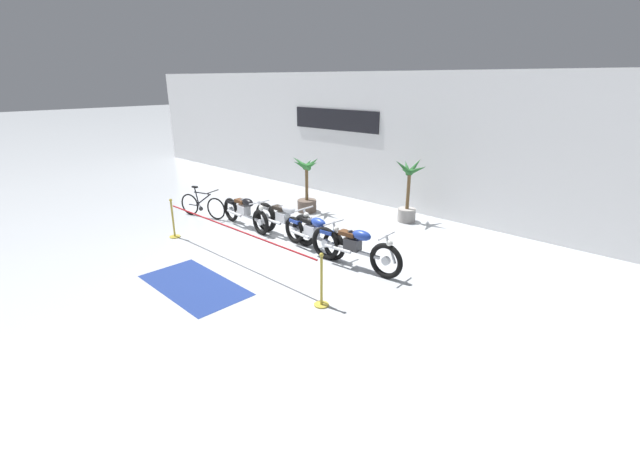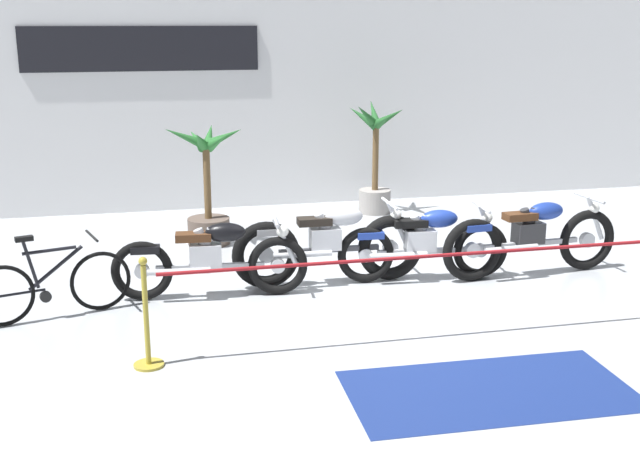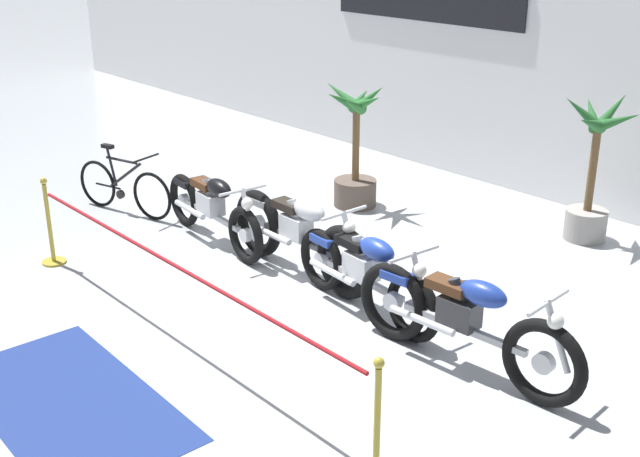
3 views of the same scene
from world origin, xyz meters
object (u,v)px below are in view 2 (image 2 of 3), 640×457
at_px(motorcycle_black_0, 211,259).
at_px(motorcycle_blue_3, 532,238).
at_px(bicycle, 52,286).
at_px(motorcycle_blue_2, 425,243).
at_px(potted_palm_right_of_row, 208,196).
at_px(motorcycle_silver_1, 330,245).
at_px(stanchion_far_left, 311,287).
at_px(potted_palm_left_of_row, 375,167).
at_px(floor_banner, 489,390).

distance_m(motorcycle_black_0, motorcycle_blue_3, 3.96).
bearing_deg(motorcycle_black_0, bicycle, -170.61).
xyz_separation_m(motorcycle_blue_2, potted_palm_right_of_row, (-2.43, 2.22, 0.24)).
bearing_deg(motorcycle_silver_1, motorcycle_blue_2, -5.76).
relative_size(motorcycle_black_0, stanchion_far_left, 0.42).
bearing_deg(motorcycle_blue_3, potted_palm_left_of_row, 104.62).
relative_size(motorcycle_blue_2, bicycle, 1.31).
xyz_separation_m(motorcycle_silver_1, motorcycle_blue_3, (2.52, -0.23, 0.00)).
bearing_deg(bicycle, motorcycle_silver_1, 8.35).
bearing_deg(motorcycle_blue_3, motorcycle_black_0, 179.20).
relative_size(motorcycle_silver_1, potted_palm_left_of_row, 1.26).
height_order(motorcycle_blue_2, floor_banner, motorcycle_blue_2).
relative_size(motorcycle_silver_1, floor_banner, 0.95).
bearing_deg(potted_palm_right_of_row, motorcycle_black_0, -94.30).
bearing_deg(motorcycle_silver_1, motorcycle_black_0, -172.90).
distance_m(stanchion_far_left, floor_banner, 1.89).
xyz_separation_m(motorcycle_black_0, motorcycle_blue_2, (2.60, 0.06, -0.00)).
bearing_deg(floor_banner, stanchion_far_left, 140.03).
bearing_deg(potted_palm_left_of_row, bicycle, -140.71).
relative_size(motorcycle_black_0, motorcycle_blue_2, 1.05).
height_order(motorcycle_blue_2, bicycle, bicycle).
height_order(motorcycle_blue_2, stanchion_far_left, stanchion_far_left).
relative_size(motorcycle_black_0, potted_palm_right_of_row, 1.28).
bearing_deg(motorcycle_black_0, motorcycle_blue_3, -0.80).
distance_m(motorcycle_silver_1, potted_palm_left_of_row, 3.76).
xyz_separation_m(motorcycle_blue_3, bicycle, (-5.68, -0.23, -0.12)).
xyz_separation_m(potted_palm_left_of_row, potted_palm_right_of_row, (-2.84, -1.31, -0.07)).
relative_size(stanchion_far_left, floor_banner, 2.17).
xyz_separation_m(motorcycle_black_0, motorcycle_blue_3, (3.96, -0.06, 0.02)).
distance_m(motorcycle_silver_1, bicycle, 3.19).
bearing_deg(bicycle, motorcycle_blue_3, 2.31).
relative_size(motorcycle_silver_1, motorcycle_blue_2, 1.10).
distance_m(motorcycle_blue_2, motorcycle_blue_3, 1.37).
relative_size(motorcycle_silver_1, stanchion_far_left, 0.44).
bearing_deg(potted_palm_right_of_row, motorcycle_silver_1, -58.97).
distance_m(motorcycle_silver_1, stanchion_far_left, 2.06).
xyz_separation_m(bicycle, floor_banner, (3.82, -2.66, -0.36)).
distance_m(motorcycle_blue_3, bicycle, 5.68).
relative_size(bicycle, stanchion_far_left, 0.30).
bearing_deg(bicycle, floor_banner, -34.79).
bearing_deg(motorcycle_blue_2, motorcycle_silver_1, 174.24).
distance_m(potted_palm_right_of_row, floor_banner, 5.61).
height_order(potted_palm_left_of_row, floor_banner, potted_palm_left_of_row).
bearing_deg(bicycle, motorcycle_blue_2, 4.57).
distance_m(motorcycle_silver_1, motorcycle_blue_3, 2.54).
relative_size(potted_palm_left_of_row, stanchion_far_left, 0.35).
xyz_separation_m(motorcycle_black_0, stanchion_far_left, (0.78, -1.77, 0.20)).
xyz_separation_m(motorcycle_blue_3, potted_palm_right_of_row, (-3.79, 2.33, 0.22)).
relative_size(motorcycle_blue_2, potted_palm_right_of_row, 1.23).
relative_size(motorcycle_blue_2, floor_banner, 0.87).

